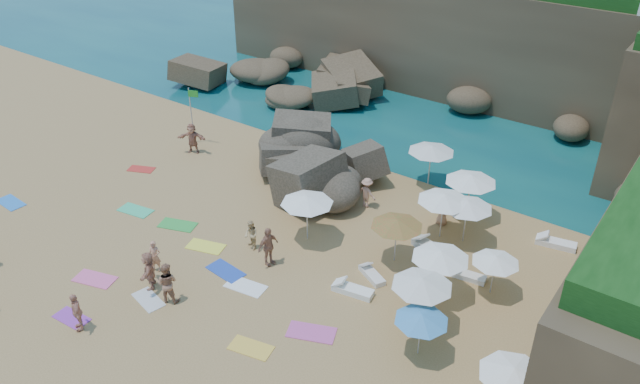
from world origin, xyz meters
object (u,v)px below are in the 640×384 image
Objects in this scene: person_stand_4 at (442,210)px; rock_outcrop at (311,180)px; person_stand_5 at (192,138)px; parasol_1 at (444,198)px; parasol_0 at (471,178)px; person_stand_1 at (167,283)px; person_stand_3 at (268,247)px; person_stand_2 at (367,193)px; parasol_2 at (431,149)px; lounger_0 at (295,198)px; flag_pole at (192,108)px.

rock_outcrop is at bearing -156.43° from person_stand_4.
parasol_1 is at bearing -24.73° from person_stand_5.
person_stand_1 is at bearing -119.05° from parasol_0.
person_stand_2 is at bearing 1.39° from person_stand_3.
parasol_2 is at bearing -130.69° from person_stand_1.
lounger_0 is (0.63, -2.27, 0.14)m from rock_outcrop.
person_stand_3 is at bearing -122.14° from parasol_0.
rock_outcrop is 2.02× the size of flag_pole.
person_stand_4 is (4.87, 7.60, -0.17)m from person_stand_3.
person_stand_3 is (11.84, -7.01, -1.33)m from flag_pole.
flag_pole reaches higher than person_stand_2.
person_stand_2 is (4.03, -0.52, 0.83)m from rock_outcrop.
person_stand_1 is (-7.11, -10.94, -1.26)m from parasol_1.
person_stand_2 is at bearing -22.71° from person_stand_5.
flag_pole is at bearing -73.54° from person_stand_1.
lounger_0 is 7.77m from person_stand_4.
flag_pole is 1.42× the size of parasol_1.
person_stand_2 is 3.99m from person_stand_4.
rock_outcrop is at bearing 2.16° from flag_pole.
person_stand_3 is at bearing -103.00° from parasol_2.
person_stand_5 is (-13.44, -4.85, -1.27)m from parasol_2.
person_stand_1 is at bearing -105.73° from parasol_2.
parasol_2 reaches higher than person_stand_4.
parasol_1 reaches higher than person_stand_5.
rock_outcrop is at bearing -108.66° from person_stand_1.
parasol_1 is 1.32× the size of person_stand_3.
rock_outcrop is at bearing 108.50° from lounger_0.
person_stand_1 is at bearing -75.30° from person_stand_5.
lounger_0 is 0.90× the size of person_stand_3.
parasol_1 is at bearing 13.68° from lounger_0.
lounger_0 is 0.93× the size of person_stand_5.
parasol_0 is at bearing 83.06° from parasol_1.
person_stand_4 is at bearing 2.05° from flag_pole.
flag_pole is 16.79m from person_stand_4.
rock_outcrop reaches higher than lounger_0.
rock_outcrop is 8.02m from person_stand_3.
rock_outcrop is at bearing -16.89° from person_stand_5.
parasol_2 is 11.16m from person_stand_3.
person_stand_1 is at bearing -97.38° from person_stand_4.
rock_outcrop is 8.04m from person_stand_5.
parasol_2 is (-3.12, 1.87, -0.03)m from parasol_0.
person_stand_3 is (-0.95, -6.81, 0.14)m from person_stand_2.
parasol_2 is at bearing 14.85° from flag_pole.
rock_outcrop is at bearing -148.10° from parasol_2.
person_stand_4 is at bearing -161.64° from person_stand_2.
parasol_1 is 1.82m from person_stand_4.
flag_pole reaches higher than person_stand_4.
parasol_0 is 1.37× the size of person_stand_1.
person_stand_1 reaches higher than person_stand_4.
rock_outcrop is 2.82× the size of parasol_0.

